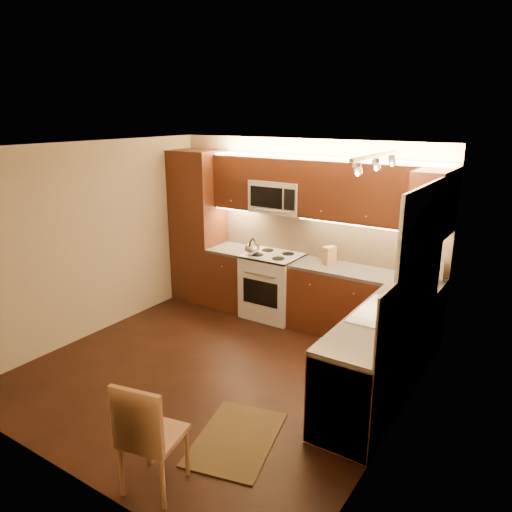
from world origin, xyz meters
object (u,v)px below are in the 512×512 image
Objects in this scene: dining_chair at (153,433)px; toaster_oven at (423,268)px; stove at (272,285)px; soap_bottle at (406,297)px; microwave at (278,197)px; sink at (386,306)px; knife_block at (329,255)px; kettle at (252,247)px.

toaster_oven is at bearing 61.74° from dining_chair.
toaster_oven is (2.01, 0.18, 0.57)m from stove.
toaster_oven reaches higher than soap_bottle.
soap_bottle is at bearing -23.34° from microwave.
toaster_oven is at bearing 89.45° from sink.
knife_block is at bearing -2.79° from microwave.
microwave is 3.85m from dining_chair.
stove is at bearing 168.58° from toaster_oven.
microwave reaches higher than soap_bottle.
knife_block is (0.81, -0.04, -0.70)m from microwave.
stove is 0.96× the size of dining_chair.
sink is at bearing -29.36° from stove.
dining_chair is at bearing -96.16° from soap_bottle.
soap_bottle is (2.09, -0.90, -0.74)m from microwave.
stove is at bearing 150.64° from sink.
kettle is at bearing -177.27° from soap_bottle.
soap_bottle reaches higher than stove.
dining_chair is at bearing -77.75° from kettle.
microwave is at bearing 45.05° from kettle.
microwave is 2.48m from sink.
microwave reaches higher than dining_chair.
sink is at bearing -107.13° from toaster_oven.
sink is at bearing -32.21° from microwave.
soap_bottle reaches higher than sink.
sink reaches higher than stove.
sink is 5.25× the size of soap_bottle.
toaster_oven is 0.45× the size of dining_chair.
kettle is at bearing 172.52° from toaster_oven.
kettle is (-2.23, 0.95, 0.07)m from sink.
stove is at bearing 29.07° from kettle.
microwave is at bearing 93.52° from dining_chair.
microwave is 0.78m from kettle.
kettle reaches higher than sink.
toaster_oven reaches higher than knife_block.
kettle reaches higher than knife_block.
soap_bottle is at bearing -15.05° from knife_block.
microwave is 2.39m from soap_bottle.
dining_chair is (-1.04, -3.56, -0.55)m from toaster_oven.
knife_block is at bearing 167.55° from toaster_oven.
toaster_oven is 1.86× the size of knife_block.
microwave is at bearing 164.75° from toaster_oven.
toaster_oven reaches higher than stove.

